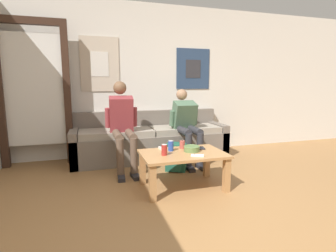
# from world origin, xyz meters

# --- Properties ---
(ground_plane) EXTENTS (18.00, 18.00, 0.00)m
(ground_plane) POSITION_xyz_m (0.00, 0.00, 0.00)
(ground_plane) COLOR #9E7042
(wall_back) EXTENTS (10.00, 0.07, 2.55)m
(wall_back) POSITION_xyz_m (-0.00, 2.87, 1.28)
(wall_back) COLOR silver
(wall_back) RESTS_ON ground_plane
(door_frame) EXTENTS (1.00, 0.10, 2.15)m
(door_frame) POSITION_xyz_m (-1.82, 2.65, 1.20)
(door_frame) COLOR #382319
(door_frame) RESTS_ON ground_plane
(couch) EXTENTS (2.50, 0.73, 0.77)m
(couch) POSITION_xyz_m (-0.12, 2.50, 0.28)
(couch) COLOR #70665B
(couch) RESTS_ON ground_plane
(coffee_table) EXTENTS (0.98, 0.64, 0.43)m
(coffee_table) POSITION_xyz_m (-0.04, 1.16, 0.35)
(coffee_table) COLOR #B27F4C
(coffee_table) RESTS_ON ground_plane
(person_seated_adult) EXTENTS (0.47, 0.88, 1.26)m
(person_seated_adult) POSITION_xyz_m (-0.62, 2.10, 0.68)
(person_seated_adult) COLOR brown
(person_seated_adult) RESTS_ON ground_plane
(person_seated_teen) EXTENTS (0.47, 0.84, 1.14)m
(person_seated_teen) POSITION_xyz_m (0.37, 2.12, 0.63)
(person_seated_teen) COLOR #2D2D33
(person_seated_teen) RESTS_ON ground_plane
(backpack) EXTENTS (0.36, 0.35, 0.39)m
(backpack) POSITION_xyz_m (0.09, 1.79, 0.18)
(backpack) COLOR #1E5642
(backpack) RESTS_ON ground_plane
(ceramic_bowl) EXTENTS (0.19, 0.19, 0.07)m
(ceramic_bowl) POSITION_xyz_m (0.08, 1.19, 0.46)
(ceramic_bowl) COLOR #607F47
(ceramic_bowl) RESTS_ON coffee_table
(pillar_candle) EXTENTS (0.07, 0.07, 0.11)m
(pillar_candle) POSITION_xyz_m (0.02, 1.36, 0.47)
(pillar_candle) COLOR #B24C42
(pillar_candle) RESTS_ON coffee_table
(drink_can_blue) EXTENTS (0.07, 0.07, 0.12)m
(drink_can_blue) POSITION_xyz_m (-0.15, 1.29, 0.49)
(drink_can_blue) COLOR #28479E
(drink_can_blue) RESTS_ON coffee_table
(drink_can_red) EXTENTS (0.07, 0.07, 0.12)m
(drink_can_red) POSITION_xyz_m (-0.28, 1.12, 0.49)
(drink_can_red) COLOR maroon
(drink_can_red) RESTS_ON coffee_table
(game_controller_near_left) EXTENTS (0.04, 0.15, 0.03)m
(game_controller_near_left) POSITION_xyz_m (-0.24, 1.39, 0.44)
(game_controller_near_left) COLOR white
(game_controller_near_left) RESTS_ON coffee_table
(game_controller_near_right) EXTENTS (0.14, 0.09, 0.03)m
(game_controller_near_right) POSITION_xyz_m (0.06, 0.97, 0.44)
(game_controller_near_right) COLOR white
(game_controller_near_right) RESTS_ON coffee_table
(cell_phone) EXTENTS (0.09, 0.15, 0.01)m
(cell_phone) POSITION_xyz_m (0.25, 1.29, 0.43)
(cell_phone) COLOR black
(cell_phone) RESTS_ON coffee_table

